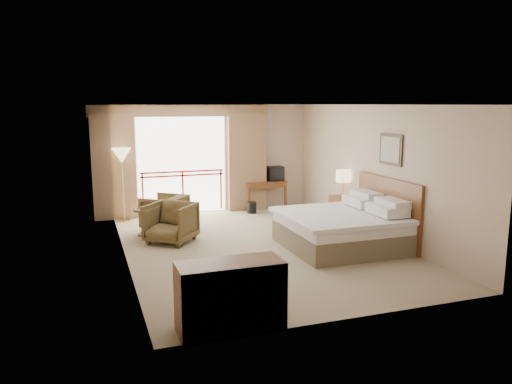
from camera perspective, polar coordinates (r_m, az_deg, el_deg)
name	(u,v)px	position (r m, az deg, el deg)	size (l,w,h in m)	color
floor	(259,246)	(9.71, 0.35, -6.20)	(7.00, 7.00, 0.00)	gray
ceiling	(259,105)	(9.32, 0.37, 9.96)	(7.00, 7.00, 0.00)	white
wall_back	(213,158)	(12.74, -4.94, 3.86)	(5.00, 5.00, 0.00)	#CCB197
wall_front	(354,216)	(6.29, 11.16, -2.68)	(5.00, 5.00, 0.00)	#CCB197
wall_left	(123,184)	(8.90, -14.97, 0.89)	(7.00, 7.00, 0.00)	#CCB197
wall_right	(374,171)	(10.52, 13.31, 2.32)	(7.00, 7.00, 0.00)	#CCB197
balcony_door	(182,165)	(12.57, -8.45, 3.01)	(2.40, 2.40, 0.00)	white
balcony_railing	(183,181)	(12.60, -8.39, 1.25)	(2.09, 0.03, 1.02)	#A11E0D
curtain_left	(114,167)	(12.23, -15.95, 2.78)	(1.00, 0.26, 2.50)	#846145
curtain_right	(247,162)	(12.85, -1.09, 3.50)	(1.00, 0.26, 2.50)	#846145
valance	(181,111)	(12.38, -8.52, 9.17)	(4.40, 0.22, 0.28)	#846145
hvac_vent	(261,118)	(13.03, 0.63, 8.44)	(0.50, 0.04, 0.50)	silver
bed	(343,228)	(9.68, 9.96, -4.08)	(2.13, 2.06, 0.97)	brown
headboard	(387,211)	(10.12, 14.78, -2.06)	(0.06, 2.10, 1.30)	#5A2D12
framed_art	(391,149)	(9.95, 15.14, 4.71)	(0.04, 0.72, 0.60)	black
nightstand	(343,211)	(11.38, 9.95, -2.18)	(0.47, 0.56, 0.67)	#5A2D12
table_lamp	(343,177)	(11.29, 9.94, 1.75)	(0.32, 0.32, 0.57)	tan
phone	(345,196)	(11.16, 10.15, -0.48)	(0.17, 0.13, 0.07)	black
desk	(264,187)	(13.14, 0.89, 0.61)	(1.10, 0.53, 0.72)	#5A2D12
tv	(275,174)	(13.15, 2.20, 2.12)	(0.41, 0.33, 0.38)	black
coffee_maker	(252,177)	(12.94, -0.49, 1.68)	(0.11, 0.11, 0.23)	black
cup	(258,180)	(12.95, 0.21, 1.41)	(0.08, 0.08, 0.11)	white
wastebasket	(252,208)	(12.54, -0.48, -1.79)	(0.23, 0.23, 0.28)	black
armchair_far	(165,229)	(11.15, -10.36, -4.21)	(0.82, 0.84, 0.77)	#47381D
armchair_near	(171,242)	(10.11, -9.64, -5.67)	(0.85, 0.87, 0.80)	#47381D
side_table	(146,217)	(10.63, -12.46, -2.82)	(0.52, 0.52, 0.57)	black
book	(146,209)	(10.60, -12.50, -1.86)	(0.16, 0.21, 0.02)	white
floor_lamp	(122,158)	(11.91, -15.11, 3.73)	(0.44, 0.44, 1.71)	tan
dresser	(230,296)	(6.14, -2.94, -11.82)	(1.28, 0.55, 0.86)	#5A2D12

